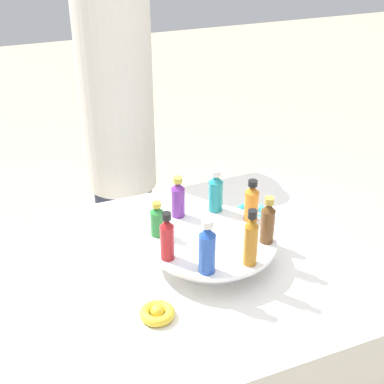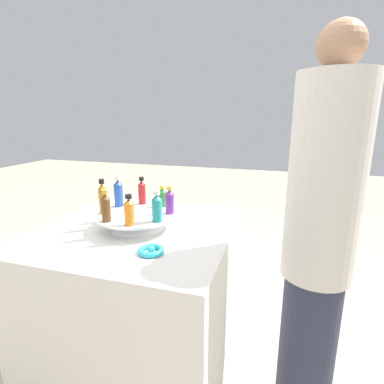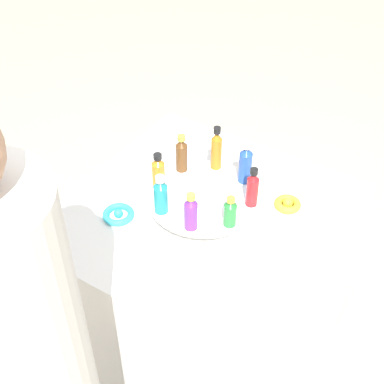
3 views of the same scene
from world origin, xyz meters
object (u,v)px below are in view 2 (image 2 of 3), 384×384
Objects in this scene: bottle_teal at (157,207)px; person_figure at (319,243)px; bottle_purple at (170,201)px; bottle_orange at (129,211)px; bottle_blue at (118,193)px; ribbon_bow_teal at (151,250)px; bottle_red at (142,192)px; bottle_amber at (103,198)px; ribbon_bow_gold at (128,208)px; bottle_brown at (106,207)px; bottle_green at (162,197)px; display_stand at (137,219)px.

person_figure is (-0.11, 0.62, -0.12)m from bottle_teal.
bottle_orange is (0.18, -0.10, 0.00)m from bottle_purple.
bottle_blue is 1.48× the size of ribbon_bow_teal.
bottle_red is 0.20m from bottle_amber.
bottle_purple is 0.27m from ribbon_bow_teal.
person_figure is at bearing 79.53° from ribbon_bow_gold.
bottle_brown is at bearing 8.44° from person_figure.
bottle_brown reaches higher than bottle_purple.
bottle_green is at bearing -141.22° from bottle_purple.
bottle_orange is at bearing -120.78° from ribbon_bow_teal.
bottle_amber is at bearing -51.22° from bottle_green.
bottle_green is (-0.13, 0.07, 0.07)m from display_stand.
bottle_red is at bearing -150.05° from ribbon_bow_teal.
bottle_blue is 0.09× the size of person_figure.
bottle_amber is 1.55× the size of ribbon_bow_teal.
bottle_amber reaches higher than ribbon_bow_teal.
bottle_amber reaches higher than bottle_green.
bottle_brown is (0.19, 0.06, -0.01)m from bottle_blue.
bottle_teal is 0.20m from bottle_brown.
bottle_orange reaches higher than ribbon_bow_gold.
bottle_purple is 0.08× the size of person_figure.
bottle_red is at bearing -141.22° from bottle_teal.
display_stand is 2.82× the size of bottle_orange.
person_figure is at bearing 83.02° from bottle_red.
ribbon_bow_gold is (-0.14, -0.03, -0.12)m from bottle_blue.
bottle_green is 0.26m from ribbon_bow_gold.
person_figure is (0.10, 0.78, -0.12)m from bottle_red.
bottle_purple is 0.26m from bottle_brown.
bottle_blue is (0.07, -0.09, 0.01)m from bottle_red.
bottle_teal is 0.18m from ribbon_bow_teal.
ribbon_bow_gold is at bearing -166.51° from bottle_blue.
bottle_red reaches higher than ribbon_bow_gold.
bottle_blue is 1.74× the size of ribbon_bow_gold.
bottle_teal is at bearing 45.77° from ribbon_bow_gold.
bottle_purple is at bearing 83.78° from bottle_blue.
bottle_teal is at bearing 106.28° from bottle_brown.
bottle_purple is at bearing 173.78° from bottle_teal.
display_stand is 0.17m from bottle_brown.
bottle_purple reaches higher than ribbon_bow_teal.
person_figure is (0.03, 0.87, -0.13)m from bottle_blue.
bottle_orange is (0.10, 0.18, -0.01)m from bottle_amber.
ribbon_bow_gold is at bearing -13.69° from person_figure.
bottle_purple is at bearing 60.45° from ribbon_bow_gold.
bottle_red is 0.42m from ribbon_bow_teal.
bottle_amber is at bearing -73.72° from bottle_purple.
bottle_green is 0.11m from bottle_red.
bottle_red is (-0.10, -0.18, 0.00)m from bottle_purple.
ribbon_bow_gold is 0.85× the size of ribbon_bow_teal.
bottle_orange is 1.48× the size of ribbon_bow_gold.
bottle_red is (-0.01, -0.11, 0.01)m from bottle_green.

